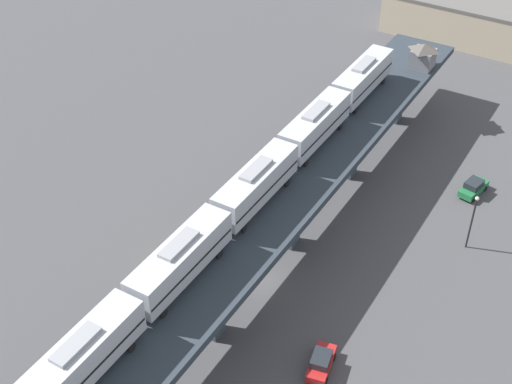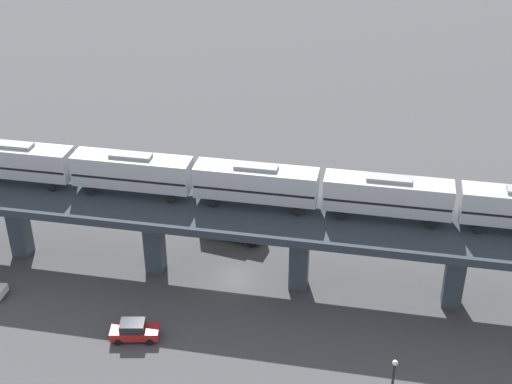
% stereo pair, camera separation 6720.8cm
% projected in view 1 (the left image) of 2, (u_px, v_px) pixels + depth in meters
% --- Properties ---
extents(ground_plane, '(400.00, 400.00, 0.00)m').
position_uv_depth(ground_plane, '(258.00, 279.00, 74.02)').
color(ground_plane, '#424244').
extents(elevated_viaduct, '(19.37, 92.34, 8.11)m').
position_uv_depth(elevated_viaduct, '(257.00, 229.00, 69.65)').
color(elevated_viaduct, '#283039').
rests_on(elevated_viaduct, ground).
extents(subway_train, '(10.27, 62.29, 4.45)m').
position_uv_depth(subway_train, '(256.00, 184.00, 69.37)').
color(subway_train, '#ADB2BA').
rests_on(subway_train, elevated_viaduct).
extents(signal_hut, '(3.58, 3.58, 3.40)m').
position_uv_depth(signal_hut, '(423.00, 55.00, 92.80)').
color(signal_hut, slate).
rests_on(signal_hut, elevated_viaduct).
extents(street_car_red, '(3.09, 4.74, 1.89)m').
position_uv_depth(street_car_red, '(321.00, 362.00, 64.22)').
color(street_car_red, '#AD1E1E').
rests_on(street_car_red, ground).
extents(street_car_green, '(2.23, 4.53, 1.89)m').
position_uv_depth(street_car_green, '(474.00, 187.00, 84.99)').
color(street_car_green, '#1E6638').
rests_on(street_car_green, ground).
extents(delivery_truck, '(2.66, 7.30, 3.20)m').
position_uv_depth(delivery_truck, '(187.00, 253.00, 74.54)').
color(delivery_truck, '#333338').
rests_on(delivery_truck, ground).
extents(street_lamp, '(0.44, 0.44, 6.94)m').
position_uv_depth(street_lamp, '(473.00, 218.00, 75.46)').
color(street_lamp, black).
rests_on(street_lamp, ground).
extents(warehouse_building, '(29.44, 13.03, 6.80)m').
position_uv_depth(warehouse_building, '(471.00, 20.00, 116.99)').
color(warehouse_building, tan).
rests_on(warehouse_building, ground).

